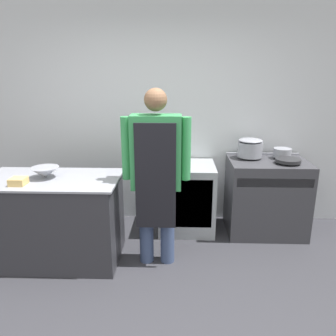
# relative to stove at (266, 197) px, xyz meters

# --- Properties ---
(ground_plane) EXTENTS (14.00, 14.00, 0.00)m
(ground_plane) POSITION_rel_stove_xyz_m (-1.26, -1.72, -0.45)
(ground_plane) COLOR #2D2D33
(wall_back) EXTENTS (8.00, 0.05, 2.70)m
(wall_back) POSITION_rel_stove_xyz_m (-1.26, 0.40, 0.90)
(wall_back) COLOR silver
(wall_back) RESTS_ON ground_plane
(prep_counter) EXTENTS (1.35, 0.74, 0.88)m
(prep_counter) POSITION_rel_stove_xyz_m (-2.30, -0.69, -0.01)
(prep_counter) COLOR #2D2D33
(prep_counter) RESTS_ON ground_plane
(stove) EXTENTS (0.90, 0.65, 0.91)m
(stove) POSITION_rel_stove_xyz_m (0.00, 0.00, 0.00)
(stove) COLOR #38383D
(stove) RESTS_ON ground_plane
(fridge_unit) EXTENTS (0.66, 0.63, 0.82)m
(fridge_unit) POSITION_rel_stove_xyz_m (-0.94, 0.04, -0.04)
(fridge_unit) COLOR #93999E
(fridge_unit) RESTS_ON ground_plane
(person_cook) EXTENTS (0.65, 0.24, 1.74)m
(person_cook) POSITION_rel_stove_xyz_m (-1.26, -0.72, 0.55)
(person_cook) COLOR #38476B
(person_cook) RESTS_ON ground_plane
(mixing_bowl) EXTENTS (0.27, 0.27, 0.11)m
(mixing_bowl) POSITION_rel_stove_xyz_m (-2.34, -0.68, 0.48)
(mixing_bowl) COLOR gray
(mixing_bowl) RESTS_ON prep_counter
(plastic_tub) EXTENTS (0.14, 0.14, 0.07)m
(plastic_tub) POSITION_rel_stove_xyz_m (-2.51, -0.89, 0.46)
(plastic_tub) COLOR #D8B266
(plastic_tub) RESTS_ON prep_counter
(stock_pot) EXTENTS (0.29, 0.29, 0.22)m
(stock_pot) POSITION_rel_stove_xyz_m (-0.20, 0.12, 0.57)
(stock_pot) COLOR gray
(stock_pot) RESTS_ON stove
(saute_pan) EXTENTS (0.28, 0.28, 0.04)m
(saute_pan) POSITION_rel_stove_xyz_m (0.18, -0.11, 0.48)
(saute_pan) COLOR #262628
(saute_pan) RESTS_ON stove
(sauce_pot) EXTENTS (0.20, 0.20, 0.10)m
(sauce_pot) POSITION_rel_stove_xyz_m (0.18, 0.12, 0.51)
(sauce_pot) COLOR gray
(sauce_pot) RESTS_ON stove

